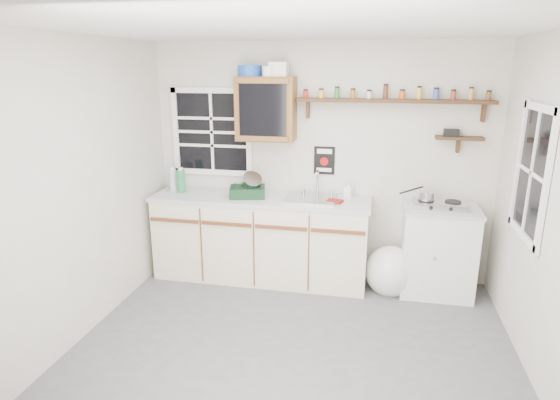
{
  "coord_description": "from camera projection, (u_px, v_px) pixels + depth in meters",
  "views": [
    {
      "loc": [
        0.59,
        -3.32,
        2.24
      ],
      "look_at": [
        -0.22,
        0.55,
        1.11
      ],
      "focal_mm": 30.0,
      "sensor_mm": 36.0,
      "label": 1
    }
  ],
  "objects": [
    {
      "name": "rag",
      "position": [
        335.0,
        201.0,
        4.73
      ],
      "size": [
        0.18,
        0.17,
        0.02
      ],
      "primitive_type": "cube",
      "rotation": [
        0.0,
        0.0,
        -0.25
      ],
      "color": "maroon",
      "rests_on": "main_cabinet"
    },
    {
      "name": "window_right",
      "position": [
        532.0,
        173.0,
        3.62
      ],
      "size": [
        0.03,
        0.78,
        1.08
      ],
      "color": "black",
      "rests_on": "wall_back"
    },
    {
      "name": "water_bottles",
      "position": [
        178.0,
        180.0,
        5.11
      ],
      "size": [
        0.19,
        0.12,
        0.27
      ],
      "color": "#A1B6BD",
      "rests_on": "main_cabinet"
    },
    {
      "name": "secondary_shelf",
      "position": [
        457.0,
        137.0,
        4.59
      ],
      "size": [
        0.45,
        0.16,
        0.24
      ],
      "color": "black",
      "rests_on": "wall_back"
    },
    {
      "name": "upper_cabinet_clutter",
      "position": [
        261.0,
        70.0,
        4.72
      ],
      "size": [
        0.51,
        0.24,
        0.14
      ],
      "color": "#1945A8",
      "rests_on": "upper_cabinet"
    },
    {
      "name": "soap_bottle",
      "position": [
        348.0,
        189.0,
        4.91
      ],
      "size": [
        0.1,
        0.1,
        0.17
      ],
      "primitive_type": "imported",
      "rotation": [
        0.0,
        0.0,
        -0.32
      ],
      "color": "silver",
      "rests_on": "main_cabinet"
    },
    {
      "name": "spice_shelf",
      "position": [
        394.0,
        100.0,
        4.61
      ],
      "size": [
        1.91,
        0.18,
        0.35
      ],
      "color": "black",
      "rests_on": "wall_back"
    },
    {
      "name": "trash_bag",
      "position": [
        391.0,
        271.0,
        4.79
      ],
      "size": [
        0.46,
        0.42,
        0.53
      ],
      "color": "silver",
      "rests_on": "floor"
    },
    {
      "name": "main_cabinet",
      "position": [
        261.0,
        238.0,
        5.06
      ],
      "size": [
        2.31,
        0.63,
        0.92
      ],
      "color": "beige",
      "rests_on": "floor"
    },
    {
      "name": "sink",
      "position": [
        311.0,
        198.0,
        4.84
      ],
      "size": [
        0.52,
        0.44,
        0.29
      ],
      "color": "#ADADB1",
      "rests_on": "main_cabinet"
    },
    {
      "name": "dish_rack",
      "position": [
        249.0,
        189.0,
        4.92
      ],
      "size": [
        0.42,
        0.35,
        0.27
      ],
      "rotation": [
        0.0,
        0.0,
        0.23
      ],
      "color": "black",
      "rests_on": "main_cabinet"
    },
    {
      "name": "saucepan",
      "position": [
        426.0,
        196.0,
        4.59
      ],
      "size": [
        0.33,
        0.25,
        0.15
      ],
      "rotation": [
        0.0,
        0.0,
        -0.77
      ],
      "color": "#ADADB1",
      "rests_on": "hotplate"
    },
    {
      "name": "upper_cabinet",
      "position": [
        266.0,
        109.0,
        4.82
      ],
      "size": [
        0.6,
        0.32,
        0.65
      ],
      "color": "brown",
      "rests_on": "wall_back"
    },
    {
      "name": "warning_sign",
      "position": [
        324.0,
        160.0,
        4.99
      ],
      "size": [
        0.22,
        0.02,
        0.3
      ],
      "color": "black",
      "rests_on": "wall_back"
    },
    {
      "name": "hotplate",
      "position": [
        439.0,
        204.0,
        4.58
      ],
      "size": [
        0.52,
        0.3,
        0.07
      ],
      "rotation": [
        0.0,
        0.0,
        -0.05
      ],
      "color": "#ADADB1",
      "rests_on": "right_cabinet"
    },
    {
      "name": "window_back",
      "position": [
        212.0,
        132.0,
        5.16
      ],
      "size": [
        0.93,
        0.03,
        0.98
      ],
      "color": "black",
      "rests_on": "wall_back"
    },
    {
      "name": "right_cabinet",
      "position": [
        437.0,
        250.0,
        4.73
      ],
      "size": [
        0.73,
        0.57,
        0.91
      ],
      "color": "silver",
      "rests_on": "floor"
    },
    {
      "name": "room",
      "position": [
        293.0,
        204.0,
        3.51
      ],
      "size": [
        3.64,
        3.24,
        2.54
      ],
      "color": "#4F4E51",
      "rests_on": "ground"
    }
  ]
}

